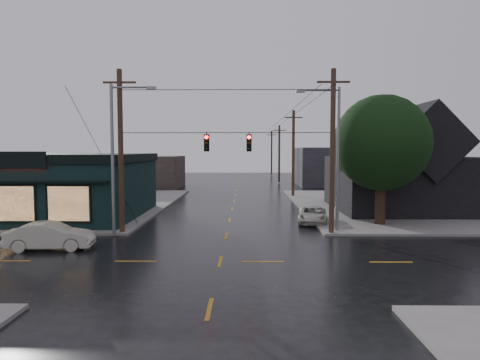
{
  "coord_description": "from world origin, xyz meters",
  "views": [
    {
      "loc": [
        1.2,
        -19.75,
        5.23
      ],
      "look_at": [
        0.86,
        5.29,
        3.48
      ],
      "focal_mm": 32.0,
      "sensor_mm": 36.0,
      "label": 1
    }
  ],
  "objects_px": {
    "utility_pole_ne": "(331,235)",
    "corner_tree": "(382,143)",
    "sedan_cream": "(50,236)",
    "utility_pole_nw": "(122,234)",
    "suv_silver": "(313,215)"
  },
  "relations": [
    {
      "from": "utility_pole_nw",
      "to": "sedan_cream",
      "type": "height_order",
      "value": "utility_pole_nw"
    },
    {
      "from": "corner_tree",
      "to": "suv_silver",
      "type": "xyz_separation_m",
      "value": [
        -4.49,
        1.07,
        -5.12
      ]
    },
    {
      "from": "corner_tree",
      "to": "suv_silver",
      "type": "height_order",
      "value": "corner_tree"
    },
    {
      "from": "utility_pole_ne",
      "to": "corner_tree",
      "type": "bearing_deg",
      "value": 38.31
    },
    {
      "from": "utility_pole_nw",
      "to": "suv_silver",
      "type": "bearing_deg",
      "value": 18.64
    },
    {
      "from": "sedan_cream",
      "to": "suv_silver",
      "type": "bearing_deg",
      "value": -67.61
    },
    {
      "from": "corner_tree",
      "to": "utility_pole_nw",
      "type": "xyz_separation_m",
      "value": [
        -16.99,
        -3.15,
        -5.71
      ]
    },
    {
      "from": "corner_tree",
      "to": "sedan_cream",
      "type": "bearing_deg",
      "value": -159.43
    },
    {
      "from": "utility_pole_ne",
      "to": "sedan_cream",
      "type": "xyz_separation_m",
      "value": [
        -15.59,
        -4.2,
        0.72
      ]
    },
    {
      "from": "corner_tree",
      "to": "sedan_cream",
      "type": "relative_size",
      "value": 2.02
    },
    {
      "from": "utility_pole_nw",
      "to": "sedan_cream",
      "type": "xyz_separation_m",
      "value": [
        -2.59,
        -4.2,
        0.72
      ]
    },
    {
      "from": "suv_silver",
      "to": "sedan_cream",
      "type": "bearing_deg",
      "value": -142.18
    },
    {
      "from": "sedan_cream",
      "to": "suv_silver",
      "type": "height_order",
      "value": "sedan_cream"
    },
    {
      "from": "corner_tree",
      "to": "utility_pole_nw",
      "type": "distance_m",
      "value": 18.19
    },
    {
      "from": "utility_pole_nw",
      "to": "corner_tree",
      "type": "bearing_deg",
      "value": 10.5
    }
  ]
}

